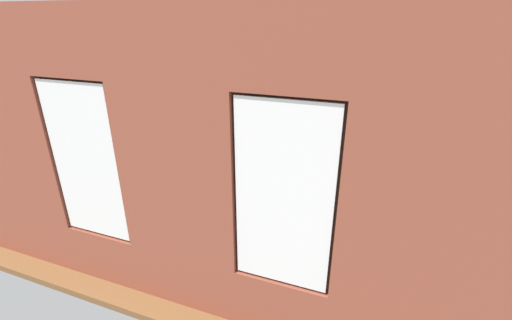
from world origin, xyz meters
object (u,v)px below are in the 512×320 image
Objects in this scene: potted_plant_corner_far_left at (446,298)px; potted_plant_mid_room_small at (303,176)px; coffee_table at (270,197)px; potted_plant_beside_window_right at (80,198)px; tv_flatscreen at (139,131)px; table_plant_small at (273,191)px; remote_silver at (291,193)px; media_console at (143,159)px; potted_plant_corner_near_left at (424,151)px; papasan_chair at (236,149)px; potted_plant_by_left_couch at (391,193)px; couch_left at (420,240)px; couch_by_window at (165,237)px; cup_ceramic at (247,191)px; potted_plant_between_couches at (260,239)px; candle_jar at (263,187)px.

potted_plant_mid_room_small is (2.21, -2.87, -0.25)m from potted_plant_corner_far_left.
potted_plant_beside_window_right is at bearing 34.85° from coffee_table.
tv_flatscreen is 6.38m from potted_plant_corner_far_left.
potted_plant_corner_far_left is (-2.52, 1.70, 0.18)m from coffee_table.
remote_silver is (-0.25, -0.24, -0.12)m from table_plant_small.
coffee_table is 0.23m from table_plant_small.
potted_plant_corner_near_left reaches higher than media_console.
potted_plant_corner_far_left reaches higher than papasan_chair.
potted_plant_corner_far_left is (-0.55, 2.63, 0.19)m from potted_plant_by_left_couch.
couch_left is 1.30× the size of potted_plant_corner_near_left.
tv_flatscreen reaches higher than remote_silver.
potted_plant_corner_near_left is 3.29× the size of potted_plant_mid_room_small.
couch_by_window is 2.23m from remote_silver.
potted_plant_corner_near_left reaches higher than tv_flatscreen.
tv_flatscreen is 6.00m from potted_plant_corner_near_left.
papasan_chair is (3.78, -2.10, 0.12)m from couch_left.
potted_plant_corner_far_left reaches higher than media_console.
potted_plant_corner_far_left is at bearing 90.02° from potted_plant_corner_near_left.
potted_plant_corner_near_left reaches higher than papasan_chair.
potted_plant_corner_near_left is at bearing -141.48° from cup_ceramic.
media_console is at bearing -23.33° from potted_plant_corner_far_left.
remote_silver is at bearing -159.58° from coffee_table.
media_console is at bearing 152.75° from remote_silver.
potted_plant_corner_far_left is at bearing 146.78° from table_plant_small.
potted_plant_beside_window_right is at bearing 2.93° from potted_plant_between_couches.
potted_plant_beside_window_right is at bearing 109.40° from media_console.
couch_by_window reaches higher than remote_silver.
media_console is 0.66m from tv_flatscreen.
potted_plant_beside_window_right is at bearing -0.06° from potted_plant_corner_far_left.
coffee_table is at bearing -49.47° from table_plant_small.
papasan_chair is 3.57m from potted_plant_beside_window_right.
couch_by_window is 3.63m from couch_left.
candle_jar is 0.09× the size of potted_plant_beside_window_right.
table_plant_small is 2.99m from potted_plant_beside_window_right.
candle_jar is 1.74m from potted_plant_between_couches.
potted_plant_corner_far_left is at bearing 151.26° from cup_ceramic.
potted_plant_beside_window_right reaches higher than potted_plant_by_left_couch.
cup_ceramic is at bearing -0.00° from table_plant_small.
media_console is 2.71m from potted_plant_beside_window_right.
potted_plant_corner_far_left reaches higher than table_plant_small.
couch_by_window is 1.47m from potted_plant_between_couches.
candle_jar is 0.51m from remote_silver.
couch_left is 1.48× the size of tv_flatscreen.
potted_plant_between_couches is (-0.55, 1.64, 0.16)m from candle_jar.
table_plant_small is 0.23× the size of media_console.
papasan_chair is 0.82× the size of potted_plant_corner_near_left.
cup_ceramic is 3.09m from media_console.
potted_plant_between_couches is at bearing 104.12° from coffee_table.
potted_plant_between_couches is at bearing 57.49° from potted_plant_by_left_couch.
cup_ceramic is 3.72m from potted_plant_corner_near_left.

